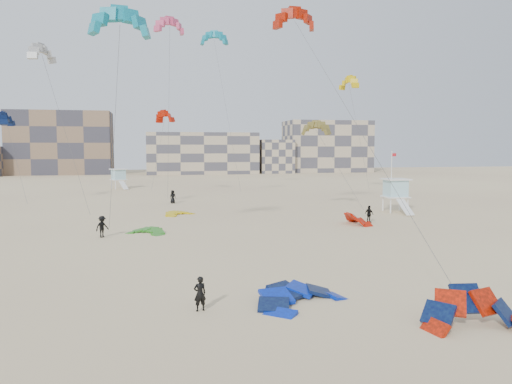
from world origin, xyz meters
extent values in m
plane|color=beige|center=(0.00, 0.00, 0.00)|extent=(320.00, 320.00, 0.00)
imported|color=black|center=(-1.96, 3.90, 0.83)|extent=(0.68, 0.53, 1.66)
imported|color=black|center=(-8.42, 24.95, 0.93)|extent=(1.38, 1.27, 1.86)
imported|color=black|center=(17.61, 28.27, 0.88)|extent=(0.87, 1.11, 1.76)
imported|color=black|center=(-1.49, 50.35, 0.91)|extent=(1.04, 0.86, 1.83)
imported|color=black|center=(31.77, 52.43, 0.90)|extent=(0.98, 1.76, 1.81)
cylinder|color=#3F3F3F|center=(-6.94, 21.08, 8.69)|extent=(1.62, 5.67, 15.39)
cylinder|color=#3F3F3F|center=(9.95, 15.96, 10.76)|extent=(0.74, 29.99, 19.53)
cylinder|color=#3F3F3F|center=(-12.52, 33.68, 8.98)|extent=(4.51, 2.60, 15.97)
cylinder|color=#3F3F3F|center=(-1.99, 46.27, 11.84)|extent=(0.57, 1.79, 21.69)
cylinder|color=#3F3F3F|center=(16.32, 33.66, 5.39)|extent=(3.58, 5.93, 8.80)
cylinder|color=#3F3F3F|center=(27.56, 54.35, 9.31)|extent=(2.82, 2.30, 16.63)
cylinder|color=#3F3F3F|center=(-20.97, 48.52, 6.17)|extent=(4.44, 9.28, 10.36)
cylinder|color=#3F3F3F|center=(7.27, 58.11, 13.02)|extent=(2.86, 8.69, 24.04)
cylinder|color=#3F3F3F|center=(-3.28, 60.34, 6.71)|extent=(2.34, 3.22, 11.43)
cube|color=white|center=(24.27, 35.61, 1.83)|extent=(2.82, 2.82, 0.14)
cube|color=#A0D1DB|center=(24.27, 35.61, 2.87)|extent=(2.32, 2.32, 1.95)
cube|color=white|center=(24.27, 35.61, 3.93)|extent=(2.92, 2.92, 0.16)
cube|color=white|center=(24.27, 32.97, 0.88)|extent=(1.06, 2.80, 1.62)
cube|color=white|center=(-10.50, 77.29, 1.70)|extent=(3.38, 3.38, 0.13)
cube|color=#A0D1DB|center=(-10.50, 77.29, 2.68)|extent=(2.78, 2.78, 1.82)
cube|color=white|center=(-10.50, 77.29, 3.66)|extent=(3.50, 3.50, 0.15)
cube|color=white|center=(-10.50, 74.83, 0.82)|extent=(1.91, 2.73, 1.51)
cylinder|color=white|center=(23.31, 34.86, 3.65)|extent=(0.09, 0.09, 7.31)
cube|color=red|center=(23.58, 34.86, 6.85)|extent=(0.55, 0.02, 0.37)
cube|color=#7A5F49|center=(-30.00, 134.00, 9.00)|extent=(28.00, 14.00, 18.00)
cube|color=tan|center=(10.00, 130.00, 6.00)|extent=(32.00, 16.00, 12.00)
cube|color=tan|center=(50.00, 132.00, 8.00)|extent=(26.00, 14.00, 16.00)
cube|color=tan|center=(32.00, 128.00, 5.00)|extent=(10.00, 10.00, 10.00)
camera|label=1|loc=(-3.98, -19.12, 7.70)|focal=35.00mm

